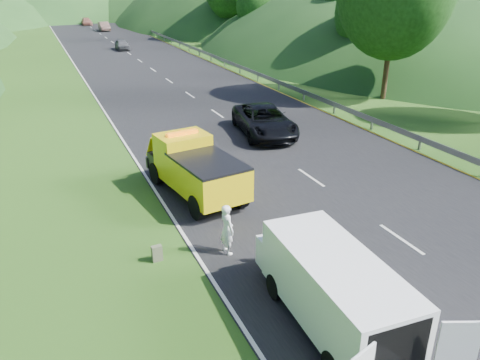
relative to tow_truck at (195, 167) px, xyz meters
name	(u,v)px	position (x,y,z in m)	size (l,w,h in m)	color
ground	(298,230)	(2.40, -4.43, -1.21)	(320.00, 320.00, 0.00)	#38661E
road_surface	(140,61)	(5.40, 35.57, -1.20)	(14.00, 200.00, 0.02)	black
guardrail	(173,44)	(12.70, 48.07, -1.21)	(0.06, 140.00, 1.52)	gray
tree_line_right	(236,35)	(25.40, 55.57, -1.21)	(14.00, 140.00, 14.00)	#235B1A
hills_backdrop	(80,11)	(8.90, 130.27, -1.21)	(201.00, 288.60, 44.00)	#2D5B23
tow_truck	(195,167)	(0.00, 0.00, 0.00)	(2.93, 6.02, 2.48)	black
white_van	(332,286)	(0.63, -9.10, -0.02)	(3.26, 6.06, 2.12)	black
woman	(227,253)	(-0.51, -4.80, -1.21)	(0.64, 0.47, 1.74)	white
child	(271,264)	(0.54, -5.98, -1.21)	(0.52, 0.40, 1.07)	tan
suitcase	(157,253)	(-2.75, -4.34, -0.94)	(0.34, 0.19, 0.54)	#565942
spare_tire	(391,335)	(1.89, -10.08, -1.21)	(0.74, 0.74, 0.20)	black
passing_suv	(264,135)	(6.28, 6.23, -1.21)	(2.73, 5.93, 1.65)	black
dist_car_a	(123,50)	(5.24, 45.01, -1.21)	(1.51, 3.75, 1.28)	#4E4E53
dist_car_b	(105,31)	(6.77, 70.09, -1.21)	(1.56, 4.47, 1.47)	brown
dist_car_c	(87,25)	(5.28, 82.32, -1.21)	(1.81, 4.45, 1.29)	#9A5D4D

